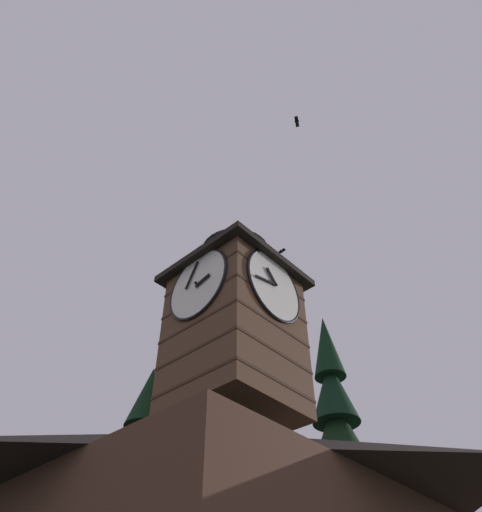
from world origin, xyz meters
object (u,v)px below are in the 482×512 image
Objects in this scene: clock_tower at (235,321)px; flying_bird_high at (297,121)px; moon at (92,491)px; flying_bird_low at (281,251)px.

clock_tower is 14.60× the size of flying_bird_high.
flying_bird_low is at bearing 69.63° from moon.
clock_tower is 8.96m from flying_bird_low.
clock_tower is 41.29m from moon.
flying_bird_high reaches higher than moon.
flying_bird_low is (-4.09, -4.47, -2.79)m from flying_bird_high.
clock_tower is 4.90× the size of moon.
moon is at bearing -116.06° from clock_tower.
flying_bird_high is 6.67m from flying_bird_low.
moon is 43.78m from flying_bird_high.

